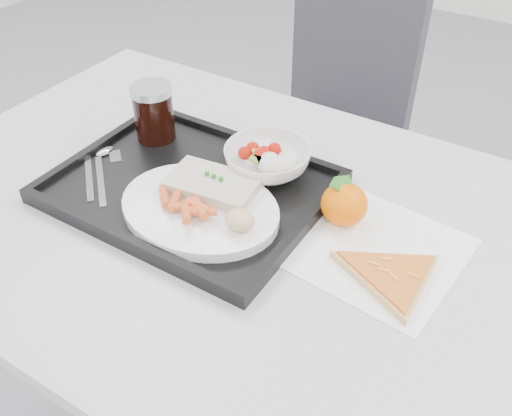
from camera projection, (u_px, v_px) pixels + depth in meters
table at (236, 241)px, 0.99m from camera, size 1.20×0.80×0.75m
chair at (330, 118)px, 1.61m from camera, size 0.51×0.51×0.93m
tray at (190, 188)px, 0.99m from camera, size 0.45×0.35×0.03m
dinner_plate at (200, 209)px, 0.92m from camera, size 0.27×0.27×0.02m
fish_fillet at (213, 184)px, 0.94m from camera, size 0.16×0.11×0.03m
bread_roll at (240, 220)px, 0.86m from camera, size 0.05×0.05×0.03m
salad_bowl at (267, 160)px, 1.00m from camera, size 0.15×0.15×0.05m
cola_glass at (154, 111)px, 1.07m from camera, size 0.08×0.08×0.11m
cutlery at (100, 167)px, 1.02m from camera, size 0.15×0.15×0.01m
napkin at (374, 250)px, 0.88m from camera, size 0.27×0.26×0.00m
tangerine at (344, 204)px, 0.91m from camera, size 0.10×0.10×0.07m
pizza_slice at (391, 276)px, 0.82m from camera, size 0.20×0.20×0.02m
carrot_pile at (187, 206)px, 0.89m from camera, size 0.12×0.07×0.02m
salad_contents at (272, 159)px, 0.98m from camera, size 0.10×0.08×0.03m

